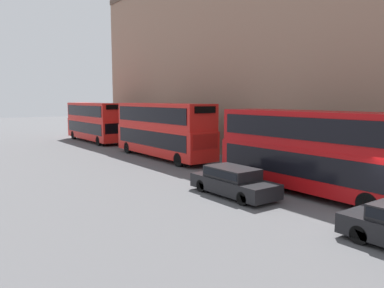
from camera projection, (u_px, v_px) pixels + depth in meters
name	position (u px, v px, depth m)	size (l,w,h in m)	color
bus_leading	(311.00, 148.00, 18.72)	(2.59, 10.64, 4.18)	#B20C0F
bus_second_in_queue	(163.00, 128.00, 30.19)	(2.59, 11.33, 4.44)	red
bus_third_in_queue	(95.00, 120.00, 42.03)	(2.59, 11.07, 4.35)	red
car_hatchback	(233.00, 181.00, 18.54)	(1.86, 4.79, 1.42)	black
pedestrian	(184.00, 146.00, 31.96)	(0.36, 0.36, 1.65)	brown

